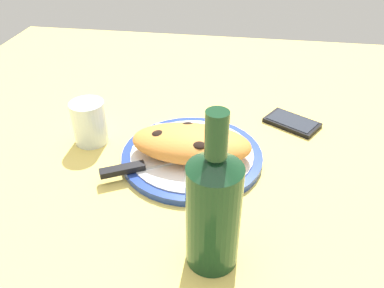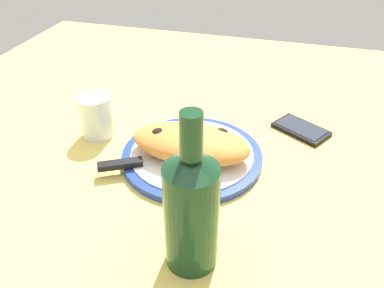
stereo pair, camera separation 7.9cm
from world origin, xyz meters
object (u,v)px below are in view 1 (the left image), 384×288
(knife, at_px, (139,167))
(smartphone, at_px, (292,122))
(wine_bottle, at_px, (213,208))
(plate, at_px, (192,156))
(water_glass, at_px, (90,125))
(fork, at_px, (184,130))
(calzone, at_px, (190,143))

(knife, xyz_separation_m, smartphone, (-0.30, -0.24, -0.02))
(knife, bearing_deg, wine_bottle, 132.57)
(plate, relative_size, knife, 1.43)
(water_glass, relative_size, wine_bottle, 0.37)
(water_glass, distance_m, wine_bottle, 0.41)
(fork, distance_m, water_glass, 0.20)
(wine_bottle, bearing_deg, calzone, -73.26)
(water_glass, bearing_deg, plate, 171.93)
(knife, relative_size, water_glass, 2.13)
(smartphone, bearing_deg, plate, 38.82)
(plate, bearing_deg, calzone, 75.00)
(wine_bottle, bearing_deg, water_glass, -43.15)
(calzone, bearing_deg, wine_bottle, 106.74)
(plate, xyz_separation_m, calzone, (0.00, 0.01, 0.04))
(fork, height_order, water_glass, water_glass)
(fork, bearing_deg, water_glass, 12.38)
(fork, bearing_deg, smartphone, -158.66)
(plate, xyz_separation_m, knife, (0.09, 0.07, 0.01))
(fork, relative_size, water_glass, 1.80)
(wine_bottle, bearing_deg, fork, -72.93)
(knife, bearing_deg, water_glass, -37.12)
(smartphone, bearing_deg, wine_bottle, 71.06)
(fork, height_order, smartphone, fork)
(calzone, xyz_separation_m, knife, (0.09, 0.06, -0.02))
(plate, distance_m, fork, 0.08)
(water_glass, bearing_deg, smartphone, -162.59)
(calzone, relative_size, wine_bottle, 0.93)
(plate, bearing_deg, knife, 37.05)
(water_glass, bearing_deg, wine_bottle, 136.85)
(calzone, xyz_separation_m, water_glass, (0.22, -0.04, -0.00))
(plate, height_order, smartphone, plate)
(calzone, bearing_deg, water_glass, -10.44)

